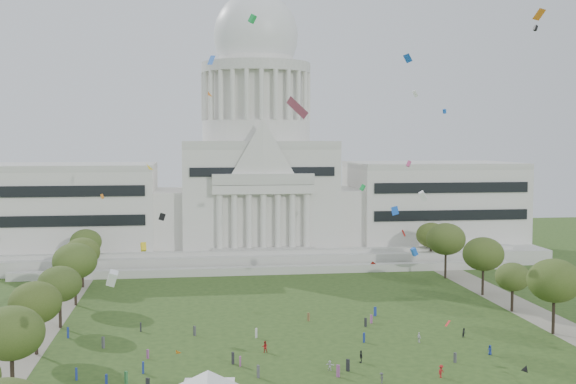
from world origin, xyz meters
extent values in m
plane|color=#2C481B|center=(0.00, 0.00, 0.00)|extent=(400.00, 400.00, 0.00)
cube|color=beige|center=(0.00, 115.00, 2.00)|extent=(160.00, 60.00, 4.00)
cube|color=beige|center=(0.00, 82.00, 1.00)|extent=(130.00, 3.00, 2.00)
cube|color=beige|center=(0.00, 90.00, 2.50)|extent=(140.00, 3.00, 5.00)
cube|color=silver|center=(-55.00, 114.00, 15.00)|extent=(50.00, 34.00, 22.00)
cube|color=silver|center=(55.00, 114.00, 15.00)|extent=(50.00, 34.00, 22.00)
cube|color=silver|center=(-27.00, 112.00, 12.00)|extent=(12.00, 26.00, 16.00)
cube|color=silver|center=(27.00, 112.00, 12.00)|extent=(12.00, 26.00, 16.00)
cube|color=silver|center=(0.00, 114.00, 18.00)|extent=(44.00, 38.00, 28.00)
cube|color=silver|center=(0.00, 94.00, 21.20)|extent=(28.00, 3.00, 2.40)
cube|color=black|center=(-55.00, 96.80, 17.00)|extent=(46.00, 0.40, 11.00)
cube|color=black|center=(55.00, 96.80, 17.00)|extent=(46.00, 0.40, 11.00)
cylinder|color=silver|center=(0.00, 114.00, 37.40)|extent=(32.00, 32.00, 6.00)
cylinder|color=silver|center=(0.00, 114.00, 47.40)|extent=(28.00, 28.00, 14.00)
cylinder|color=beige|center=(0.00, 114.00, 55.90)|extent=(32.40, 32.40, 3.00)
cylinder|color=silver|center=(0.00, 114.00, 61.40)|extent=(22.00, 22.00, 8.00)
ellipsoid|color=silver|center=(0.00, 114.00, 65.40)|extent=(25.00, 25.00, 26.20)
cube|color=gray|center=(-48.00, 30.00, 0.02)|extent=(8.00, 160.00, 0.04)
cube|color=gray|center=(48.00, 30.00, 0.02)|extent=(8.00, 160.00, 0.04)
cylinder|color=black|center=(-44.07, -2.96, 2.88)|extent=(0.56, 0.56, 5.75)
ellipsoid|color=#37501B|center=(-44.07, -2.96, 8.97)|extent=(8.86, 8.86, 7.25)
cylinder|color=black|center=(-45.04, 17.30, 2.73)|extent=(0.56, 0.56, 5.47)
ellipsoid|color=#374918|center=(-45.04, 17.30, 8.53)|extent=(8.42, 8.42, 6.89)
cylinder|color=black|center=(44.17, 17.44, 3.10)|extent=(0.56, 0.56, 6.20)
ellipsoid|color=#354C19|center=(44.17, 17.44, 9.68)|extent=(9.55, 9.55, 7.82)
cylinder|color=black|center=(-44.09, 33.92, 2.64)|extent=(0.56, 0.56, 5.27)
ellipsoid|color=#31461A|center=(-44.09, 33.92, 8.23)|extent=(8.12, 8.12, 6.65)
cylinder|color=black|center=(44.40, 34.48, 2.28)|extent=(0.56, 0.56, 4.56)
ellipsoid|color=#36481B|center=(44.40, 34.48, 7.11)|extent=(7.01, 7.01, 5.74)
cylinder|color=black|center=(-44.08, 52.42, 3.02)|extent=(0.56, 0.56, 6.03)
ellipsoid|color=#3A521D|center=(-44.08, 52.42, 9.41)|extent=(9.29, 9.29, 7.60)
cylinder|color=black|center=(44.76, 50.04, 2.98)|extent=(0.56, 0.56, 5.97)
ellipsoid|color=#364B18|center=(44.76, 50.04, 9.31)|extent=(9.19, 9.19, 7.52)
cylinder|color=black|center=(-45.22, 71.01, 2.70)|extent=(0.56, 0.56, 5.41)
ellipsoid|color=#40521E|center=(-45.22, 71.01, 8.44)|extent=(8.33, 8.33, 6.81)
cylinder|color=black|center=(43.49, 70.19, 3.19)|extent=(0.56, 0.56, 6.37)
ellipsoid|color=#3A4D1C|center=(43.49, 70.19, 9.94)|extent=(9.82, 9.82, 8.03)
cylinder|color=black|center=(-46.87, 89.14, 2.66)|extent=(0.56, 0.56, 5.32)
ellipsoid|color=#344D1A|center=(-46.87, 89.14, 8.29)|extent=(8.19, 8.19, 6.70)
cylinder|color=black|center=(45.96, 88.13, 2.73)|extent=(0.56, 0.56, 5.47)
ellipsoid|color=#3F501A|center=(45.96, 88.13, 8.53)|extent=(8.42, 8.42, 6.89)
pyramid|color=white|center=(-18.12, -10.28, 4.11)|extent=(10.22, 10.22, 2.22)
imported|color=navy|center=(27.74, 7.02, 0.80)|extent=(0.78, 0.92, 1.60)
imported|color=#26262B|center=(27.51, 17.45, 0.83)|extent=(0.95, 0.88, 1.67)
imported|color=#4C4C51|center=(6.70, -3.80, 0.77)|extent=(0.61, 1.04, 1.54)
imported|color=#26262B|center=(6.06, 5.87, 0.98)|extent=(0.79, 1.23, 1.96)
imported|color=silver|center=(0.50, 2.83, 0.77)|extent=(1.52, 1.13, 1.53)
imported|color=#B21E1E|center=(-8.24, 13.39, 0.94)|extent=(0.94, 0.60, 1.88)
imported|color=#B21E1E|center=(15.99, -2.69, 0.95)|extent=(1.36, 1.26, 1.90)
imported|color=silver|center=(18.61, 15.44, 0.88)|extent=(0.85, 1.15, 1.75)
cube|color=navy|center=(-32.24, 1.09, 0.73)|extent=(0.33, 0.44, 1.47)
cube|color=#26262B|center=(3.11, 2.04, 0.92)|extent=(0.56, 0.56, 1.84)
cube|color=navy|center=(15.94, 34.65, 0.91)|extent=(0.54, 0.41, 1.82)
cube|color=navy|center=(-27.34, 5.27, 0.88)|extent=(0.29, 0.47, 1.76)
cube|color=#26262B|center=(-29.20, 29.26, 0.83)|extent=(0.31, 0.46, 1.66)
cube|color=navy|center=(-36.74, 3.57, 0.89)|extent=(0.40, 0.53, 1.79)
cube|color=#4C4C51|center=(-19.55, 25.14, 0.87)|extent=(0.51, 0.54, 1.73)
cube|color=#4C4C51|center=(-34.75, 19.52, 0.96)|extent=(0.57, 0.59, 1.91)
cube|color=#4C4C51|center=(-10.55, 0.93, 0.94)|extent=(0.41, 0.55, 1.88)
cube|color=#994C8C|center=(13.77, 29.25, 0.82)|extent=(0.45, 0.31, 1.63)
cube|color=#26262B|center=(12.06, 26.90, 0.83)|extent=(0.44, 0.52, 1.67)
cube|color=#4C4C51|center=(20.61, 3.84, 0.79)|extent=(0.45, 0.49, 1.58)
cube|color=silver|center=(-8.82, 22.24, 0.86)|extent=(0.43, 0.53, 1.72)
cube|color=#994C8C|center=(1.10, -0.35, 0.91)|extent=(0.56, 0.49, 1.81)
cube|color=#26262B|center=(-13.81, 7.89, 0.94)|extent=(0.42, 0.56, 1.87)
cube|color=navy|center=(9.26, 16.81, 0.83)|extent=(0.46, 0.52, 1.67)
cube|color=olive|center=(2.24, 32.56, 0.79)|extent=(0.48, 0.49, 1.59)
cube|color=#994C8C|center=(-12.76, 6.71, 0.78)|extent=(0.30, 0.44, 1.56)
cube|color=#33723F|center=(-29.47, 0.94, 0.90)|extent=(0.52, 0.56, 1.81)
cube|color=#994C8C|center=(-27.06, 12.61, 0.73)|extent=(0.44, 0.45, 1.47)
cube|color=navy|center=(-41.59, 26.67, 0.95)|extent=(0.46, 0.58, 1.90)
camera|label=1|loc=(-20.48, -101.85, 34.73)|focal=45.00mm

